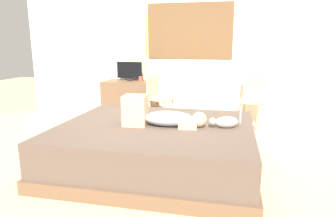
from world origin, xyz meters
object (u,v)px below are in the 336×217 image
at_px(cat, 225,122).
at_px(cup, 141,79).
at_px(tv_monitor, 130,71).
at_px(chair_by_desk, 158,96).
at_px(desk, 129,100).
at_px(chair_spare, 253,98).
at_px(person_lying, 160,116).
at_px(bed, 156,146).

relative_size(cat, cup, 3.85).
height_order(tv_monitor, chair_by_desk, tv_monitor).
xyz_separation_m(cup, chair_by_desk, (0.36, -0.14, -0.28)).
distance_m(desk, cup, 0.48).
height_order(cat, cup, cup).
bearing_deg(cat, chair_spare, 77.95).
bearing_deg(person_lying, chair_by_desk, 104.84).
bearing_deg(cup, chair_spare, -0.54).
bearing_deg(cup, chair_by_desk, -21.30).
bearing_deg(chair_spare, tv_monitor, 179.41).
bearing_deg(bed, cat, 2.05).
distance_m(cat, cup, 2.56).
bearing_deg(desk, chair_spare, -0.58).
bearing_deg(desk, cat, -47.75).
bearing_deg(chair_spare, chair_by_desk, -175.82).
distance_m(tv_monitor, chair_by_desk, 0.72).
xyz_separation_m(person_lying, cat, (0.72, 0.06, -0.05)).
bearing_deg(bed, tv_monitor, 116.64).
distance_m(person_lying, chair_spare, 2.34).
xyz_separation_m(desk, chair_spare, (2.24, -0.02, 0.14)).
relative_size(bed, cup, 24.62).
distance_m(bed, chair_spare, 2.35).
distance_m(desk, chair_spare, 2.25).
distance_m(cat, chair_spare, 2.03).
bearing_deg(cat, chair_by_desk, 123.41).
bearing_deg(cat, cup, 128.40).
xyz_separation_m(cup, chair_spare, (2.01, -0.02, -0.28)).
distance_m(cup, chair_by_desk, 0.47).
bearing_deg(desk, tv_monitor, -0.00).
height_order(cup, chair_spare, chair_spare).
bearing_deg(bed, chair_spare, 59.17).
height_order(cat, desk, desk).
bearing_deg(chair_by_desk, tv_monitor, 165.85).
xyz_separation_m(person_lying, chair_by_desk, (-0.51, 1.92, -0.12)).
height_order(desk, cup, cup).
xyz_separation_m(desk, chair_by_desk, (0.59, -0.14, 0.14)).
height_order(desk, chair_spare, chair_spare).
height_order(bed, person_lying, person_lying).
distance_m(cup, chair_spare, 2.03).
relative_size(desk, chair_spare, 1.05).
relative_size(cat, desk, 0.39).
bearing_deg(bed, desk, 117.21).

